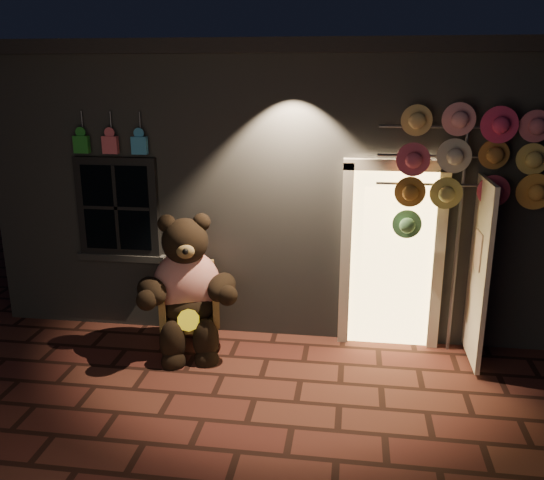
# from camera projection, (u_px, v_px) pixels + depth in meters

# --- Properties ---
(ground) EXTENTS (60.00, 60.00, 0.00)m
(ground) POSITION_uv_depth(u_px,v_px,m) (254.00, 399.00, 5.68)
(ground) COLOR #552B20
(ground) RESTS_ON ground
(shop_building) EXTENTS (7.30, 5.95, 3.51)m
(shop_building) POSITION_uv_depth(u_px,v_px,m) (297.00, 163.00, 8.99)
(shop_building) COLOR slate
(shop_building) RESTS_ON ground
(wicker_armchair) EXTENTS (0.80, 0.76, 0.96)m
(wicker_armchair) POSITION_uv_depth(u_px,v_px,m) (189.00, 306.00, 6.72)
(wicker_armchair) COLOR #A4843F
(wicker_armchair) RESTS_ON ground
(teddy_bear) EXTENTS (1.18, 1.08, 1.69)m
(teddy_bear) POSITION_uv_depth(u_px,v_px,m) (187.00, 289.00, 6.53)
(teddy_bear) COLOR red
(teddy_bear) RESTS_ON ground
(hat_rack) EXTENTS (1.77, 0.22, 2.78)m
(hat_rack) POSITION_uv_depth(u_px,v_px,m) (467.00, 165.00, 6.01)
(hat_rack) COLOR #59595E
(hat_rack) RESTS_ON ground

